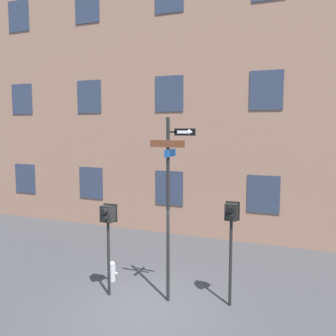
# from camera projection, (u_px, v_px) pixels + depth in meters

# --- Properties ---
(ground_plane) EXTENTS (60.00, 60.00, 0.00)m
(ground_plane) POSITION_uv_depth(u_px,v_px,m) (147.00, 306.00, 9.73)
(ground_plane) COLOR #38383A
(building_facade) EXTENTS (24.00, 0.63, 12.10)m
(building_facade) POSITION_uv_depth(u_px,v_px,m) (217.00, 93.00, 15.30)
(building_facade) COLOR #936B56
(building_facade) RESTS_ON ground_plane
(street_sign_pole) EXTENTS (1.22, 0.75, 4.89)m
(street_sign_pole) POSITION_uv_depth(u_px,v_px,m) (170.00, 196.00, 9.72)
(street_sign_pole) COLOR black
(street_sign_pole) RESTS_ON ground_plane
(pedestrian_signal_left) EXTENTS (0.42, 0.40, 2.55)m
(pedestrian_signal_left) POSITION_uv_depth(u_px,v_px,m) (108.00, 223.00, 10.17)
(pedestrian_signal_left) COLOR black
(pedestrian_signal_left) RESTS_ON ground_plane
(pedestrian_signal_right) EXTENTS (0.36, 0.40, 2.74)m
(pedestrian_signal_right) POSITION_uv_depth(u_px,v_px,m) (231.00, 225.00, 9.54)
(pedestrian_signal_right) COLOR black
(pedestrian_signal_right) RESTS_ON ground_plane
(fire_hydrant) EXTENTS (0.36, 0.20, 0.62)m
(fire_hydrant) POSITION_uv_depth(u_px,v_px,m) (112.00, 272.00, 11.29)
(fire_hydrant) COLOR #A5A5A8
(fire_hydrant) RESTS_ON ground_plane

